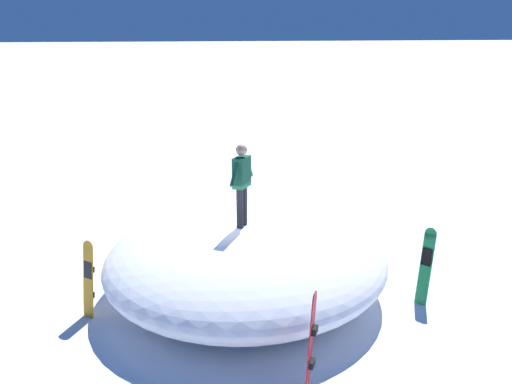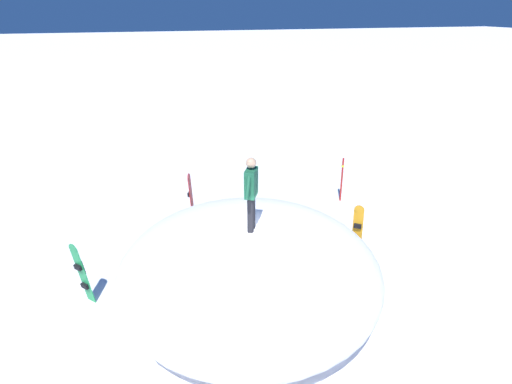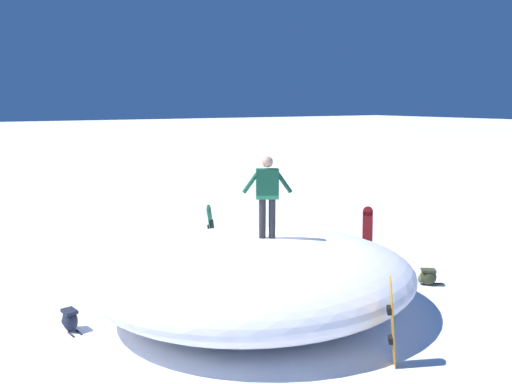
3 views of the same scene
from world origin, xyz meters
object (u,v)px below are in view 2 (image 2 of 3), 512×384
Objects in this scene: backpack_far at (234,207)px; trail_marker_pole at (342,179)px; snowboarder_standing at (251,190)px; snowboard_primary_upright at (357,231)px; snowboard_tertiary_upright at (191,200)px; snowboard_secondary_upright at (82,273)px.

backpack_far is 0.38× the size of trail_marker_pole.
trail_marker_pole is at bearing -138.04° from snowboarder_standing.
snowboarder_standing reaches higher than snowboard_primary_upright.
snowboarder_standing is at bearing 102.39° from snowboard_tertiary_upright.
snowboard_secondary_upright is 0.92× the size of snowboard_tertiary_upright.
snowboard_primary_upright is 2.66× the size of backpack_far.
snowboard_secondary_upright is 4.18m from snowboard_tertiary_upright.
trail_marker_pole is at bearing -175.20° from snowboard_tertiary_upright.
backpack_far is at bearing -156.60° from snowboard_tertiary_upright.
snowboarder_standing is 1.08× the size of snowboard_primary_upright.
trail_marker_pole is at bearing -111.84° from snowboard_primary_upright.
snowboarder_standing is 0.97× the size of snowboard_tertiary_upright.
snowboarder_standing reaches higher than snowboard_tertiary_upright.
snowboarder_standing is 1.06× the size of snowboard_secondary_upright.
snowboard_primary_upright is at bearing -170.58° from snowboarder_standing.
snowboard_tertiary_upright reaches higher than snowboard_primary_upright.
snowboard_secondary_upright is (3.72, -0.59, -1.74)m from snowboarder_standing.
backpack_far is at bearing -57.20° from snowboard_primary_upright.
snowboarder_standing reaches higher than snowboard_secondary_upright.
snowboard_secondary_upright reaches higher than snowboard_primary_upright.
snowboard_tertiary_upright is 1.13× the size of trail_marker_pole.
snowboarder_standing is 3.55m from snowboard_primary_upright.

